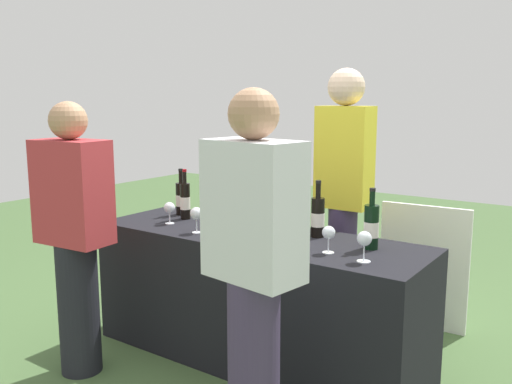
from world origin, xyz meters
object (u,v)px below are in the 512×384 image
object	(u,v)px
wine_bottle_5	(318,217)
wine_glass_0	(169,209)
wine_glass_1	(196,214)
wine_bottle_3	(258,210)
menu_board	(423,267)
guest_0	(75,232)
guest_1	(254,264)
wine_glass_2	(238,221)
wine_bottle_4	(281,215)
wine_bottle_6	(371,226)
wine_bottle_2	(237,205)
wine_bottle_0	(181,198)
wine_glass_5	(364,240)
wine_glass_3	(281,231)
server_pouring	(344,189)
wine_bottle_1	(185,201)
wine_glass_4	(329,234)

from	to	relation	value
wine_bottle_5	wine_glass_0	distance (m)	0.96
wine_glass_0	wine_glass_1	bearing A→B (deg)	-15.44
wine_bottle_3	menu_board	bearing A→B (deg)	52.27
guest_0	guest_1	xyz separation A→B (m)	(1.22, -0.00, 0.03)
wine_glass_1	wine_glass_2	xyz separation A→B (m)	(0.26, 0.05, -0.02)
wine_bottle_4	wine_bottle_6	distance (m)	0.55
wine_bottle_3	guest_1	size ratio (longest dim) A/B	0.20
wine_bottle_3	wine_glass_0	distance (m)	0.58
wine_bottle_2	wine_bottle_5	bearing A→B (deg)	-1.45
wine_bottle_0	wine_bottle_3	bearing A→B (deg)	-4.46
wine_bottle_5	wine_bottle_6	world-z (taller)	wine_bottle_5
wine_bottle_6	wine_glass_5	size ratio (longest dim) A/B	2.12
wine_glass_3	server_pouring	world-z (taller)	server_pouring
wine_bottle_1	wine_bottle_3	size ratio (longest dim) A/B	1.02
wine_bottle_5	wine_glass_2	distance (m)	0.46
guest_1	menu_board	xyz separation A→B (m)	(0.18, 1.75, -0.43)
guest_0	guest_1	size ratio (longest dim) A/B	0.96
wine_bottle_3	wine_glass_0	world-z (taller)	wine_bottle_3
guest_1	wine_bottle_6	bearing A→B (deg)	84.89
wine_bottle_6	server_pouring	xyz separation A→B (m)	(-0.42, 0.52, 0.09)
wine_bottle_5	menu_board	xyz separation A→B (m)	(0.34, 0.88, -0.46)
wine_glass_1	wine_glass_3	bearing A→B (deg)	0.95
wine_glass_2	wine_bottle_3	bearing A→B (deg)	94.47
wine_bottle_2	guest_0	xyz separation A→B (m)	(-0.47, -0.87, -0.06)
wine_bottle_4	wine_glass_1	world-z (taller)	wine_bottle_4
wine_bottle_6	wine_glass_4	bearing A→B (deg)	-126.16
wine_bottle_3	wine_glass_1	size ratio (longest dim) A/B	2.10
guest_1	wine_bottle_4	bearing A→B (deg)	122.96
wine_bottle_3	guest_1	bearing A→B (deg)	-56.40
wine_glass_1	server_pouring	size ratio (longest dim) A/B	0.09
wine_bottle_2	guest_0	distance (m)	1.00
wine_glass_0	wine_glass_1	world-z (taller)	wine_glass_1
wine_bottle_3	server_pouring	world-z (taller)	server_pouring
wine_bottle_1	guest_1	bearing A→B (deg)	-35.39
wine_bottle_1	wine_bottle_4	xyz separation A→B (m)	(0.75, -0.01, -0.00)
wine_bottle_4	wine_bottle_5	xyz separation A→B (m)	(0.19, 0.09, -0.00)
wine_bottle_4	wine_glass_1	bearing A→B (deg)	-151.61
wine_bottle_1	wine_bottle_6	xyz separation A→B (m)	(1.29, 0.02, -0.00)
wine_bottle_3	menu_board	world-z (taller)	wine_bottle_3
wine_bottle_3	wine_glass_4	distance (m)	0.63
wine_bottle_1	wine_glass_4	bearing A→B (deg)	-9.01
wine_bottle_3	wine_glass_0	size ratio (longest dim) A/B	2.33
wine_glass_4	guest_0	world-z (taller)	guest_0
wine_bottle_1	wine_bottle_5	world-z (taller)	wine_bottle_1
wine_glass_4	guest_0	size ratio (longest dim) A/B	0.09
wine_bottle_6	guest_0	distance (m)	1.62
wine_glass_1	wine_glass_2	distance (m)	0.27
wine_glass_1	wine_glass_4	size ratio (longest dim) A/B	1.08
wine_glass_1	guest_0	bearing A→B (deg)	-128.97
wine_glass_0	wine_bottle_5	bearing A→B (deg)	14.82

